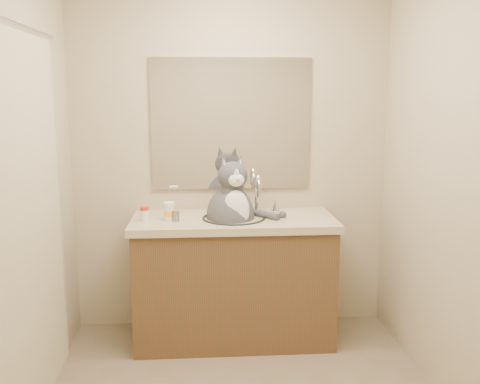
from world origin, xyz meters
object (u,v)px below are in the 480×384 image
Objects in this scene: pill_bottle_orange at (169,212)px; grey_canister at (176,216)px; cat at (231,212)px; pill_bottle_redcap at (145,214)px.

pill_bottle_orange is 1.78× the size of grey_canister.
cat is 0.36m from grey_canister.
grey_canister is (0.05, -0.03, -0.02)m from pill_bottle_orange.
cat is at bearing 3.85° from pill_bottle_orange.
pill_bottle_redcap is 0.79× the size of pill_bottle_orange.
pill_bottle_orange reaches higher than pill_bottle_redcap.
pill_bottle_redcap is (-0.56, -0.04, 0.00)m from cat.
cat reaches higher than pill_bottle_orange.
cat is 6.71× the size of pill_bottle_redcap.
pill_bottle_orange is at bearing 169.17° from cat.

